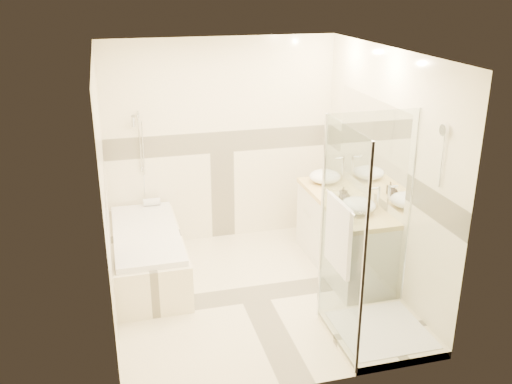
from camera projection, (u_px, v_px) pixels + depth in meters
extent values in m
cube|color=#F9EDC6|center=(253.00, 294.00, 6.01)|extent=(2.80, 3.00, 0.01)
cube|color=white|center=(252.00, 51.00, 5.12)|extent=(2.80, 3.00, 0.01)
cube|color=#FEF2CB|center=(222.00, 142.00, 6.92)|extent=(2.80, 0.01, 2.50)
cube|color=#FEF2CB|center=(304.00, 249.00, 4.20)|extent=(2.80, 0.01, 2.50)
cube|color=#FEF2CB|center=(105.00, 196.00, 5.23)|extent=(0.01, 3.00, 2.50)
cube|color=#FEF2CB|center=(384.00, 171.00, 5.90)|extent=(0.01, 3.00, 2.50)
cube|color=white|center=(371.00, 145.00, 6.10)|extent=(0.01, 1.60, 1.00)
cylinder|color=silver|center=(140.00, 140.00, 6.62)|extent=(0.02, 0.02, 0.70)
cube|color=#FEF2CB|center=(148.00, 257.00, 6.26)|extent=(0.75, 1.70, 0.50)
cube|color=white|center=(146.00, 234.00, 6.16)|extent=(0.69, 1.60, 0.06)
ellipsoid|color=white|center=(146.00, 238.00, 6.18)|extent=(0.56, 1.40, 0.16)
cube|color=white|center=(343.00, 236.00, 6.41)|extent=(0.55, 1.60, 0.80)
cylinder|color=silver|center=(333.00, 242.00, 5.92)|extent=(0.01, 0.24, 0.01)
cylinder|color=silver|center=(307.00, 213.00, 6.64)|extent=(0.01, 0.24, 0.01)
cube|color=#F2D280|center=(345.00, 201.00, 6.25)|extent=(0.57, 1.62, 0.05)
cube|color=#FEF2CB|center=(381.00, 334.00, 5.27)|extent=(0.90, 0.90, 0.08)
cube|color=white|center=(381.00, 330.00, 5.25)|extent=(0.80, 0.80, 0.01)
cube|color=white|center=(342.00, 241.00, 4.81)|extent=(0.01, 0.90, 2.00)
cube|color=white|center=(367.00, 216.00, 5.32)|extent=(0.90, 0.01, 2.00)
cylinder|color=silver|center=(364.00, 266.00, 4.40)|extent=(0.03, 0.03, 2.00)
cylinder|color=silver|center=(322.00, 221.00, 5.22)|extent=(0.03, 0.03, 2.00)
cylinder|color=silver|center=(410.00, 211.00, 5.43)|extent=(0.03, 0.03, 2.00)
cylinder|color=silver|center=(444.00, 130.00, 4.69)|extent=(0.03, 0.10, 0.10)
cylinder|color=silver|center=(340.00, 202.00, 4.67)|extent=(0.02, 0.60, 0.02)
cube|color=white|center=(338.00, 235.00, 4.78)|extent=(0.04, 0.48, 0.62)
ellipsoid|color=white|center=(325.00, 176.00, 6.72)|extent=(0.37, 0.37, 0.15)
ellipsoid|color=white|center=(358.00, 205.00, 5.88)|extent=(0.37, 0.37, 0.15)
cylinder|color=silver|center=(343.00, 169.00, 6.75)|extent=(0.03, 0.03, 0.31)
cylinder|color=silver|center=(339.00, 158.00, 6.69)|extent=(0.11, 0.03, 0.03)
cylinder|color=silver|center=(378.00, 198.00, 5.91)|extent=(0.03, 0.03, 0.26)
cylinder|color=silver|center=(375.00, 189.00, 5.86)|extent=(0.09, 0.02, 0.02)
imported|color=black|center=(343.00, 193.00, 6.23)|extent=(0.07, 0.07, 0.14)
imported|color=black|center=(346.00, 196.00, 6.16)|extent=(0.14, 0.14, 0.13)
cube|color=white|center=(321.00, 176.00, 6.84)|extent=(0.19, 0.26, 0.08)
cylinder|color=white|center=(152.00, 202.00, 6.82)|extent=(0.20, 0.09, 0.09)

